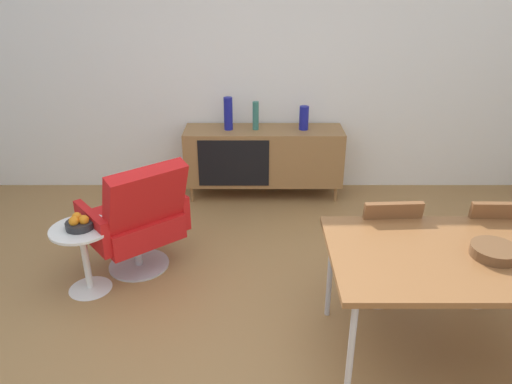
# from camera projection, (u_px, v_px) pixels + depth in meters

# --- Properties ---
(ground_plane) EXTENTS (8.32, 8.32, 0.00)m
(ground_plane) POSITION_uv_depth(u_px,v_px,m) (237.00, 345.00, 3.15)
(ground_plane) COLOR #9E7242
(wall_back) EXTENTS (6.80, 0.12, 2.80)m
(wall_back) POSITION_uv_depth(u_px,v_px,m) (244.00, 55.00, 4.93)
(wall_back) COLOR white
(wall_back) RESTS_ON ground_plane
(sideboard) EXTENTS (1.60, 0.45, 0.72)m
(sideboard) POSITION_uv_depth(u_px,v_px,m) (264.00, 156.00, 5.06)
(sideboard) COLOR olive
(sideboard) RESTS_ON ground_plane
(vase_cobalt) EXTENTS (0.09, 0.09, 0.24)m
(vase_cobalt) POSITION_uv_depth(u_px,v_px,m) (305.00, 118.00, 4.89)
(vase_cobalt) COLOR navy
(vase_cobalt) RESTS_ON sideboard
(vase_sculptural_dark) EXTENTS (0.06, 0.06, 0.28)m
(vase_sculptural_dark) POSITION_uv_depth(u_px,v_px,m) (256.00, 116.00, 4.88)
(vase_sculptural_dark) COLOR #337266
(vase_sculptural_dark) RESTS_ON sideboard
(vase_ceramic_small) EXTENTS (0.09, 0.09, 0.33)m
(vase_ceramic_small) POSITION_uv_depth(u_px,v_px,m) (229.00, 114.00, 4.87)
(vase_ceramic_small) COLOR navy
(vase_ceramic_small) RESTS_ON sideboard
(dining_table) EXTENTS (1.60, 0.90, 0.74)m
(dining_table) POSITION_uv_depth(u_px,v_px,m) (471.00, 260.00, 2.79)
(dining_table) COLOR brown
(dining_table) RESTS_ON ground_plane
(wooden_bowl_on_table) EXTENTS (0.26, 0.26, 0.06)m
(wooden_bowl_on_table) POSITION_uv_depth(u_px,v_px,m) (495.00, 252.00, 2.73)
(wooden_bowl_on_table) COLOR brown
(wooden_bowl_on_table) RESTS_ON dining_table
(dining_chair_back_left) EXTENTS (0.42, 0.45, 0.86)m
(dining_chair_back_left) POSITION_uv_depth(u_px,v_px,m) (383.00, 244.00, 3.39)
(dining_chair_back_left) COLOR brown
(dining_chair_back_left) RESTS_ON ground_plane
(dining_chair_back_right) EXTENTS (0.41, 0.43, 0.86)m
(dining_chair_back_right) POSITION_uv_depth(u_px,v_px,m) (483.00, 244.00, 3.39)
(dining_chair_back_right) COLOR brown
(dining_chair_back_right) RESTS_ON ground_plane
(lounge_chair_red) EXTENTS (0.91, 0.90, 0.95)m
(lounge_chair_red) POSITION_uv_depth(u_px,v_px,m) (138.00, 217.00, 3.75)
(lounge_chair_red) COLOR red
(lounge_chair_red) RESTS_ON ground_plane
(side_table_round) EXTENTS (0.44, 0.44, 0.52)m
(side_table_round) POSITION_uv_depth(u_px,v_px,m) (85.00, 252.00, 3.58)
(side_table_round) COLOR white
(side_table_round) RESTS_ON ground_plane
(fruit_bowl) EXTENTS (0.20, 0.20, 0.11)m
(fruit_bowl) POSITION_uv_depth(u_px,v_px,m) (80.00, 223.00, 3.48)
(fruit_bowl) COLOR #262628
(fruit_bowl) RESTS_ON side_table_round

